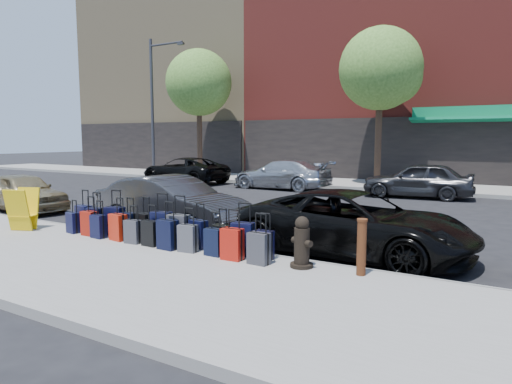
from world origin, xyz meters
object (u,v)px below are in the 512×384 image
Objects in this scene: car_near_0 at (22,192)px; car_near_2 at (355,223)px; bollard at (362,246)px; tree_center at (383,71)px; car_far_1 at (281,174)px; fire_hydrant at (302,244)px; car_far_0 at (185,170)px; display_rack at (23,210)px; car_far_2 at (418,180)px; car_near_1 at (172,204)px; streetlight at (155,99)px; tree_left at (201,84)px; suitcase_front_5 at (161,227)px.

car_near_0 is 0.78× the size of car_near_2.
car_near_2 reaches higher than bollard.
car_far_1 is (-3.80, -2.78, -4.73)m from tree_center.
fire_hydrant is 10.82m from car_near_0.
bollard is 17.42m from car_far_0.
fire_hydrant is at bearing -79.57° from tree_center.
tree_center is 16.34m from display_rack.
car_far_2 reaches higher than bollard.
car_near_0 is at bearing 93.59° from car_near_1.
bollard is at bearing -75.64° from tree_center.
streetlight reaches higher than car_far_2.
car_near_2 is (7.45, 2.31, 0.01)m from display_rack.
tree_left is 6.86× the size of suitcase_front_5.
car_near_0 is (-11.70, 1.66, -0.00)m from bollard.
car_far_1 reaches higher than car_near_0.
tree_center is at bearing -4.64° from car_near_1.
tree_center is 15.79m from car_near_0.
display_rack is (-7.11, -0.53, 0.09)m from fire_hydrant.
tree_center is at bearing 17.71° from car_near_2.
car_far_0 is (-8.74, 11.41, 0.19)m from suitcase_front_5.
car_near_0 is 0.76× the size of car_far_0.
suitcase_front_5 is 14.37m from car_far_0.
streetlight reaches higher than tree_left.
tree_left is 16.85m from display_rack.
tree_left is at bearing -108.20° from car_far_2.
fire_hydrant is 1.81m from car_near_2.
fire_hydrant is 0.19× the size of car_near_2.
tree_center is 13.66m from car_near_1.
bollard is 1.84m from car_near_2.
suitcase_front_5 is 4.36m from bollard.
display_rack is at bearing -57.82° from streetlight.
display_rack is (8.99, -14.28, -4.02)m from streetlight.
car_near_2 is at bearing -84.04° from car_near_0.
streetlight is 19.12m from suitcase_front_5.
bollard is (1.02, 0.07, 0.07)m from fire_hydrant.
tree_center reaches higher than bollard.
display_rack is at bearing -1.19° from car_far_1.
car_near_2 is 0.97× the size of car_far_0.
car_far_2 is at bearing -51.31° from tree_center.
car_near_0 is 0.87× the size of car_near_1.
car_far_2 is (-0.40, 11.64, 0.15)m from fire_hydrant.
car_far_1 is at bearing 38.86° from car_near_2.
streetlight reaches higher than car_near_1.
car_far_1 is at bearing -17.29° from car_near_0.
car_near_0 is (-3.57, 2.26, -0.02)m from display_rack.
tree_left reaches higher than car_near_1.
car_near_0 is (5.42, -12.03, -4.04)m from streetlight.
car_near_1 is (8.73, -12.69, -4.72)m from tree_left.
car_near_2 is at bearing 111.88° from bollard.
tree_center reaches higher than display_rack.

